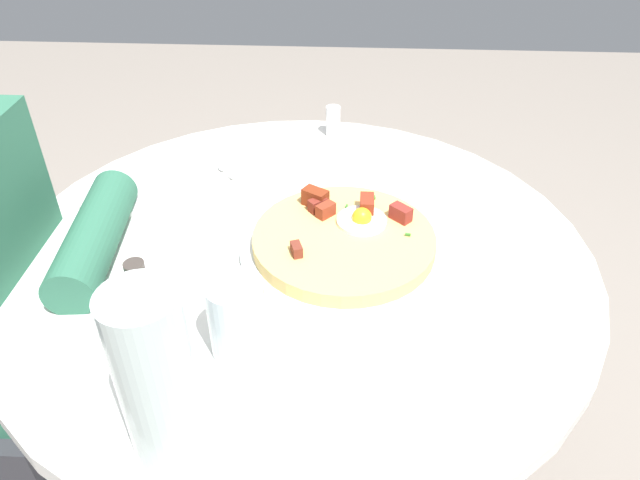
% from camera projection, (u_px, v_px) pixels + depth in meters
% --- Properties ---
extents(dining_table, '(0.87, 0.87, 0.72)m').
position_uv_depth(dining_table, '(299.00, 330.00, 0.99)').
color(dining_table, silver).
rests_on(dining_table, ground_plane).
extents(pizza_plate, '(0.30, 0.30, 0.01)m').
position_uv_depth(pizza_plate, '(344.00, 250.00, 0.87)').
color(pizza_plate, white).
rests_on(pizza_plate, dining_table).
extents(breakfast_pizza, '(0.26, 0.26, 0.05)m').
position_uv_depth(breakfast_pizza, '(344.00, 238.00, 0.86)').
color(breakfast_pizza, '#E0B665').
rests_on(breakfast_pizza, pizza_plate).
extents(bread_plate, '(0.16, 0.16, 0.01)m').
position_uv_depth(bread_plate, '(124.00, 191.00, 1.00)').
color(bread_plate, white).
rests_on(bread_plate, dining_table).
extents(napkin, '(0.22, 0.22, 0.00)m').
position_uv_depth(napkin, '(267.00, 159.00, 1.10)').
color(napkin, white).
rests_on(napkin, dining_table).
extents(fork, '(0.14, 0.13, 0.00)m').
position_uv_depth(fork, '(261.00, 153.00, 1.11)').
color(fork, silver).
rests_on(fork, napkin).
extents(knife, '(0.14, 0.13, 0.00)m').
position_uv_depth(knife, '(272.00, 161.00, 1.08)').
color(knife, silver).
rests_on(knife, napkin).
extents(water_glass, '(0.07, 0.07, 0.10)m').
position_uv_depth(water_glass, '(238.00, 319.00, 0.69)').
color(water_glass, silver).
rests_on(water_glass, dining_table).
extents(water_bottle, '(0.07, 0.07, 0.21)m').
position_uv_depth(water_bottle, '(157.00, 383.00, 0.55)').
color(water_bottle, silver).
rests_on(water_bottle, dining_table).
extents(salt_shaker, '(0.03, 0.03, 0.06)m').
position_uv_depth(salt_shaker, '(333.00, 121.00, 1.16)').
color(salt_shaker, white).
rests_on(salt_shaker, dining_table).
extents(pepper_shaker, '(0.03, 0.03, 0.05)m').
position_uv_depth(pepper_shaker, '(136.00, 276.00, 0.80)').
color(pepper_shaker, '#3F3833').
rests_on(pepper_shaker, dining_table).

